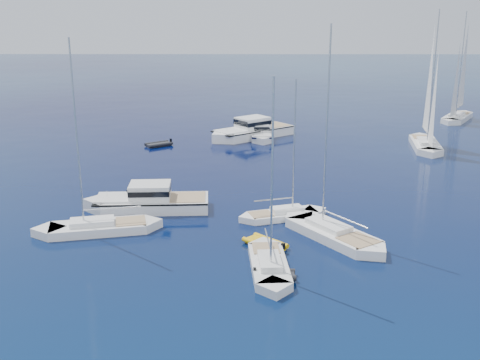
# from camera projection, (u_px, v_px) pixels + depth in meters

# --- Properties ---
(motor_cruiser_centre) EXTENTS (11.77, 4.16, 3.04)m
(motor_cruiser_centre) POSITION_uv_depth(u_px,v_px,m) (148.00, 210.00, 50.80)
(motor_cruiser_centre) COLOR silver
(motor_cruiser_centre) RESTS_ON ground
(motor_cruiser_distant) EXTENTS (13.08, 11.43, 3.51)m
(motor_cruiser_distant) POSITION_uv_depth(u_px,v_px,m) (251.00, 137.00, 78.87)
(motor_cruiser_distant) COLOR white
(motor_cruiser_distant) RESTS_ON ground
(motor_cruiser_horizon) EXTENTS (3.20, 9.32, 2.42)m
(motor_cruiser_horizon) POSITION_uv_depth(u_px,v_px,m) (261.00, 138.00, 78.49)
(motor_cruiser_horizon) COLOR white
(motor_cruiser_horizon) RESTS_ON ground
(sailboat_fore) EXTENTS (2.95, 9.33, 13.53)m
(sailboat_fore) POSITION_uv_depth(u_px,v_px,m) (269.00, 270.00, 39.19)
(sailboat_fore) COLOR silver
(sailboat_fore) RESTS_ON ground
(sailboat_mid_r) EXTENTS (8.79, 10.86, 16.47)m
(sailboat_mid_r) POSITION_uv_depth(u_px,v_px,m) (332.00, 238.00, 44.57)
(sailboat_mid_r) COLOR white
(sailboat_mid_r) RESTS_ON ground
(sailboat_mid_l) EXTENTS (10.88, 4.99, 15.49)m
(sailboat_mid_l) POSITION_uv_depth(u_px,v_px,m) (98.00, 232.00, 45.76)
(sailboat_mid_l) COLOR silver
(sailboat_mid_l) RESTS_ON ground
(sailboat_centre) EXTENTS (8.43, 4.48, 12.01)m
(sailboat_centre) POSITION_uv_depth(u_px,v_px,m) (283.00, 218.00, 48.78)
(sailboat_centre) COLOR white
(sailboat_centre) RESTS_ON ground
(sailboat_sails_r) EXTENTS (4.80, 12.16, 17.40)m
(sailboat_sails_r) POSITION_uv_depth(u_px,v_px,m) (425.00, 148.00, 73.03)
(sailboat_sails_r) COLOR white
(sailboat_sails_r) RESTS_ON ground
(sailboat_sails_far) EXTENTS (8.73, 11.39, 17.01)m
(sailboat_sails_far) POSITION_uv_depth(u_px,v_px,m) (457.00, 120.00, 90.96)
(sailboat_sails_far) COLOR silver
(sailboat_sails_far) RESTS_ON ground
(tender_yellow) EXTENTS (3.80, 3.78, 0.95)m
(tender_yellow) POSITION_uv_depth(u_px,v_px,m) (265.00, 246.00, 43.02)
(tender_yellow) COLOR #E8B10D
(tender_yellow) RESTS_ON ground
(tender_grey_near) EXTENTS (2.73, 1.60, 0.95)m
(tender_grey_near) POSITION_uv_depth(u_px,v_px,m) (276.00, 279.00, 37.91)
(tender_grey_near) COLOR black
(tender_grey_near) RESTS_ON ground
(tender_grey_far) EXTENTS (3.95, 3.56, 0.95)m
(tender_grey_far) POSITION_uv_depth(u_px,v_px,m) (159.00, 146.00, 74.03)
(tender_grey_far) COLOR black
(tender_grey_far) RESTS_ON ground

